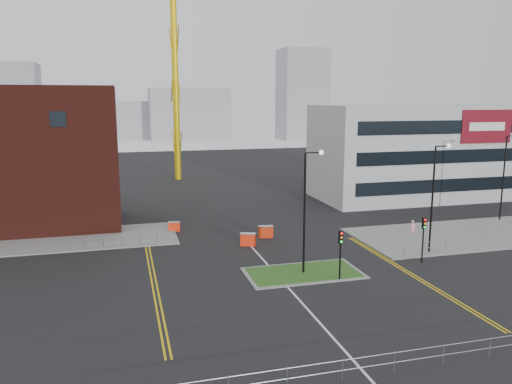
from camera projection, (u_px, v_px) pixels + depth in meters
ground at (319, 322)px, 28.96m from camera, size 200.00×200.00×0.00m
pavement_left at (18, 243)px, 44.69m from camera, size 28.00×8.00×0.12m
pavement_right at (477, 233)px, 47.87m from camera, size 24.00×10.00×0.12m
island_kerb at (303, 273)px, 37.05m from camera, size 8.60×4.60×0.08m
grass_island at (303, 273)px, 37.05m from camera, size 8.00×4.00×0.12m
office_block at (413, 152)px, 64.86m from camera, size 25.00×12.20×12.00m
streetlamp_island at (307, 202)px, 36.12m from camera, size 1.46×0.36×9.18m
streetlamp_right_near at (435, 190)px, 41.09m from camera, size 1.46×0.36×9.18m
streetlamp_right_far at (506, 170)px, 52.27m from camera, size 1.46×0.36×9.18m
traffic_light_island at (341, 246)px, 35.18m from camera, size 0.28×0.33×3.65m
traffic_light_right at (424, 231)px, 39.13m from camera, size 0.28×0.33×3.65m
railing_front at (369, 362)px, 23.12m from camera, size 24.05×0.05×1.10m
railing_left at (122, 240)px, 43.08m from camera, size 6.05×0.05×1.10m
railing_right at (483, 234)px, 44.98m from camera, size 19.05×5.05×1.10m
centre_line at (307, 309)px, 30.85m from camera, size 0.15×30.00×0.01m
yellow_left_a at (151, 278)px, 36.14m from camera, size 0.12×24.00×0.01m
yellow_left_b at (155, 278)px, 36.21m from camera, size 0.12×24.00×0.01m
yellow_right_a at (407, 273)px, 37.08m from camera, size 0.12×20.00×0.01m
yellow_right_b at (411, 273)px, 37.16m from camera, size 0.12×20.00×0.01m
skyline_a at (3, 106)px, 130.55m from camera, size 18.00×12.00×22.00m
skyline_b at (189, 115)px, 153.41m from camera, size 24.00×12.00×16.00m
skyline_c at (302, 95)px, 156.53m from camera, size 14.00×12.00×28.00m
skyline_d at (129, 120)px, 158.65m from camera, size 30.00×12.00×12.00m
pedestrian at (413, 228)px, 46.97m from camera, size 0.58×0.39×1.55m
barrier_left at (174, 226)px, 48.81m from camera, size 1.17×0.60×0.94m
barrier_mid at (248, 239)px, 43.97m from camera, size 1.43×0.84×1.14m
barrier_right at (266, 231)px, 46.54m from camera, size 1.40×0.62×1.14m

